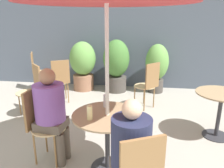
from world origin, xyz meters
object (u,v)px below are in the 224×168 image
at_px(bistro_chair_0, 41,119).
at_px(seated_person_1, 130,150).
at_px(beer_glass_0, 106,101).
at_px(potted_plant_1, 116,64).
at_px(seated_person_0, 51,109).
at_px(beer_glass_1, 90,113).
at_px(cafe_table_near, 107,126).
at_px(beer_glass_2, 126,111).
at_px(bistro_chair_5, 149,82).
at_px(potted_plant_2, 157,65).
at_px(potted_plant_0, 83,64).
at_px(bistro_chair_4, 37,68).
at_px(bistro_chair_2, 60,78).
at_px(cafe_table_far, 221,104).
at_px(bistro_chair_3, 33,86).

height_order(bistro_chair_0, seated_person_1, seated_person_1).
bearing_deg(beer_glass_0, potted_plant_1, 93.99).
distance_m(seated_person_0, beer_glass_1, 0.59).
distance_m(cafe_table_near, beer_glass_2, 0.33).
bearing_deg(bistro_chair_5, beer_glass_2, 35.43).
height_order(cafe_table_near, potted_plant_2, potted_plant_2).
xyz_separation_m(bistro_chair_5, potted_plant_0, (-1.64, 1.06, 0.10)).
bearing_deg(bistro_chair_4, potted_plant_2, -110.69).
height_order(beer_glass_1, potted_plant_1, potted_plant_1).
distance_m(beer_glass_1, potted_plant_2, 3.35).
bearing_deg(bistro_chair_4, bistro_chair_2, -156.55).
bearing_deg(beer_glass_2, beer_glass_0, 137.19).
xyz_separation_m(cafe_table_far, bistro_chair_0, (-2.47, -0.91, 0.02)).
xyz_separation_m(bistro_chair_3, seated_person_1, (1.95, -2.04, 0.13)).
distance_m(bistro_chair_2, beer_glass_1, 2.47).
relative_size(bistro_chair_5, beer_glass_2, 6.07).
bearing_deg(potted_plant_1, bistro_chair_3, -130.63).
height_order(bistro_chair_5, potted_plant_2, potted_plant_2).
bearing_deg(bistro_chair_3, beer_glass_0, 9.98).
xyz_separation_m(bistro_chair_0, bistro_chair_2, (-0.47, 1.94, 0.00)).
height_order(bistro_chair_0, bistro_chair_4, same).
distance_m(cafe_table_far, bistro_chair_4, 4.32).
distance_m(bistro_chair_3, beer_glass_2, 2.37).
relative_size(bistro_chair_3, beer_glass_2, 6.07).
relative_size(bistro_chair_0, beer_glass_1, 6.06).
bearing_deg(seated_person_1, cafe_table_far, -153.38).
xyz_separation_m(bistro_chair_5, beer_glass_0, (-0.59, -1.74, 0.24)).
distance_m(bistro_chair_2, potted_plant_2, 2.34).
bearing_deg(bistro_chair_2, bistro_chair_5, 148.10).
height_order(bistro_chair_0, potted_plant_0, potted_plant_0).
height_order(bistro_chair_0, potted_plant_2, potted_plant_2).
height_order(bistro_chair_3, beer_glass_1, bistro_chair_3).
bearing_deg(potted_plant_0, cafe_table_far, -36.94).
distance_m(cafe_table_far, bistro_chair_5, 1.44).
bearing_deg(potted_plant_0, potted_plant_2, 1.61).
bearing_deg(potted_plant_2, seated_person_1, -96.84).
relative_size(bistro_chair_3, potted_plant_2, 0.80).
bearing_deg(beer_glass_1, bistro_chair_3, 133.78).
relative_size(seated_person_0, potted_plant_2, 1.03).
bearing_deg(potted_plant_1, beer_glass_1, -88.55).
bearing_deg(seated_person_0, seated_person_1, -120.00).
height_order(beer_glass_1, potted_plant_2, potted_plant_2).
distance_m(cafe_table_far, beer_glass_0, 1.84).
relative_size(seated_person_1, potted_plant_2, 0.98).
height_order(bistro_chair_5, beer_glass_1, bistro_chair_5).
distance_m(cafe_table_near, bistro_chair_4, 3.67).
bearing_deg(beer_glass_1, bistro_chair_4, 125.05).
xyz_separation_m(cafe_table_near, beer_glass_1, (-0.17, -0.15, 0.24)).
relative_size(bistro_chair_4, potted_plant_2, 0.80).
xyz_separation_m(bistro_chair_5, potted_plant_1, (-0.78, 1.06, 0.13)).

